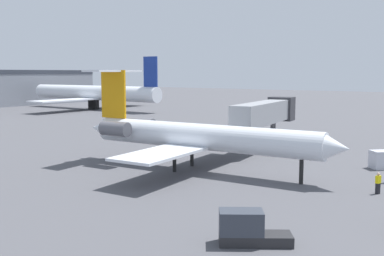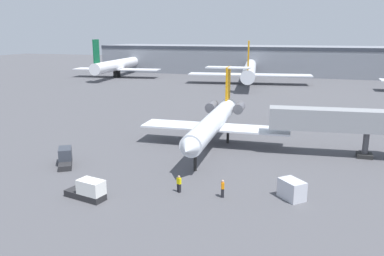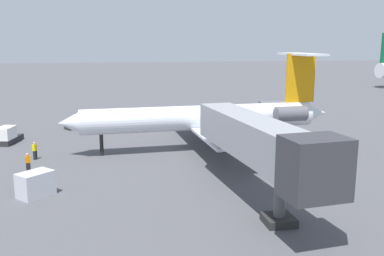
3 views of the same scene
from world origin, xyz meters
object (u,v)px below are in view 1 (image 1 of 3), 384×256
at_px(baggage_tug_trailing, 247,229).
at_px(parked_airliner_centre, 94,93).
at_px(regional_jet, 192,135).
at_px(jet_bridge, 267,113).
at_px(cargo_container_uld, 383,160).
at_px(ground_crew_marshaller, 378,183).

xyz_separation_m(baggage_tug_trailing, parked_airliner_centre, (60.36, 76.16, 3.32)).
bearing_deg(regional_jet, jet_bridge, -0.68).
xyz_separation_m(jet_bridge, parked_airliner_centre, (29.81, 62.84, -0.27)).
relative_size(jet_bridge, cargo_container_uld, 5.95).
height_order(cargo_container_uld, parked_airliner_centre, parked_airliner_centre).
relative_size(jet_bridge, baggage_tug_trailing, 4.00).
xyz_separation_m(regional_jet, jet_bridge, (16.39, -0.19, 0.99)).
bearing_deg(jet_bridge, baggage_tug_trailing, -156.45).
bearing_deg(ground_crew_marshaller, jet_bridge, 47.38).
bearing_deg(regional_jet, cargo_container_uld, -53.62).
bearing_deg(parked_airliner_centre, baggage_tug_trailing, -128.40).
bearing_deg(cargo_container_uld, baggage_tug_trailing, 176.21).
relative_size(regional_jet, jet_bridge, 1.69).
bearing_deg(baggage_tug_trailing, regional_jet, 43.66).
height_order(regional_jet, cargo_container_uld, regional_jet).
distance_m(baggage_tug_trailing, cargo_container_uld, 25.40).
bearing_deg(baggage_tug_trailing, parked_airliner_centre, 51.60).
relative_size(regional_jet, cargo_container_uld, 10.08).
xyz_separation_m(baggage_tug_trailing, cargo_container_uld, (25.35, -1.68, 0.05)).
relative_size(regional_jet, ground_crew_marshaller, 16.49).
height_order(baggage_tug_trailing, cargo_container_uld, baggage_tug_trailing).
xyz_separation_m(cargo_container_uld, parked_airliner_centre, (35.01, 77.84, 3.26)).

